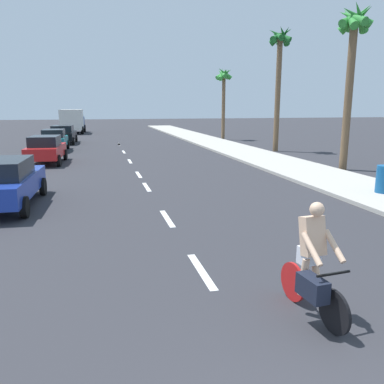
{
  "coord_description": "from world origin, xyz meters",
  "views": [
    {
      "loc": [
        -1.92,
        -1.86,
        3.21
      ],
      "look_at": [
        0.37,
        7.59,
        1.1
      ],
      "focal_mm": 37.21,
      "sensor_mm": 36.0,
      "label": 1
    }
  ],
  "objects_px": {
    "palm_tree_mid": "(353,44)",
    "palm_tree_far": "(280,57)",
    "parked_car_red": "(46,149)",
    "parked_car_black": "(63,134)",
    "parked_car_blue": "(2,181)",
    "cyclist": "(313,267)",
    "palm_tree_distant": "(224,82)",
    "delivery_truck": "(72,121)",
    "parked_car_teal": "(54,140)"
  },
  "relations": [
    {
      "from": "cyclist",
      "to": "palm_tree_mid",
      "type": "relative_size",
      "value": 0.22
    },
    {
      "from": "parked_car_blue",
      "to": "parked_car_black",
      "type": "distance_m",
      "value": 22.78
    },
    {
      "from": "parked_car_blue",
      "to": "parked_car_teal",
      "type": "height_order",
      "value": "same"
    },
    {
      "from": "cyclist",
      "to": "palm_tree_far",
      "type": "relative_size",
      "value": 0.21
    },
    {
      "from": "parked_car_red",
      "to": "palm_tree_distant",
      "type": "height_order",
      "value": "palm_tree_distant"
    },
    {
      "from": "palm_tree_far",
      "to": "parked_car_red",
      "type": "bearing_deg",
      "value": -169.82
    },
    {
      "from": "parked_car_black",
      "to": "delivery_truck",
      "type": "relative_size",
      "value": 0.73
    },
    {
      "from": "cyclist",
      "to": "parked_car_red",
      "type": "distance_m",
      "value": 19.62
    },
    {
      "from": "parked_car_red",
      "to": "palm_tree_mid",
      "type": "bearing_deg",
      "value": -18.26
    },
    {
      "from": "parked_car_red",
      "to": "parked_car_black",
      "type": "bearing_deg",
      "value": 93.16
    },
    {
      "from": "parked_car_black",
      "to": "palm_tree_distant",
      "type": "distance_m",
      "value": 15.43
    },
    {
      "from": "parked_car_blue",
      "to": "parked_car_black",
      "type": "bearing_deg",
      "value": 92.03
    },
    {
      "from": "parked_car_blue",
      "to": "parked_car_red",
      "type": "bearing_deg",
      "value": 91.44
    },
    {
      "from": "delivery_truck",
      "to": "palm_tree_far",
      "type": "bearing_deg",
      "value": -54.99
    },
    {
      "from": "parked_car_blue",
      "to": "cyclist",
      "type": "bearing_deg",
      "value": -51.78
    },
    {
      "from": "cyclist",
      "to": "parked_car_teal",
      "type": "height_order",
      "value": "cyclist"
    },
    {
      "from": "parked_car_blue",
      "to": "parked_car_black",
      "type": "height_order",
      "value": "same"
    },
    {
      "from": "parked_car_red",
      "to": "parked_car_teal",
      "type": "bearing_deg",
      "value": 94.59
    },
    {
      "from": "palm_tree_far",
      "to": "parked_car_black",
      "type": "bearing_deg",
      "value": 147.36
    },
    {
      "from": "parked_car_red",
      "to": "palm_tree_mid",
      "type": "distance_m",
      "value": 17.02
    },
    {
      "from": "parked_car_teal",
      "to": "delivery_truck",
      "type": "relative_size",
      "value": 0.62
    },
    {
      "from": "delivery_truck",
      "to": "parked_car_teal",
      "type": "bearing_deg",
      "value": -88.91
    },
    {
      "from": "cyclist",
      "to": "palm_tree_mid",
      "type": "xyz_separation_m",
      "value": [
        9.17,
        12.76,
        5.32
      ]
    },
    {
      "from": "parked_car_teal",
      "to": "palm_tree_distant",
      "type": "bearing_deg",
      "value": 24.58
    },
    {
      "from": "cyclist",
      "to": "parked_car_teal",
      "type": "distance_m",
      "value": 26.04
    },
    {
      "from": "cyclist",
      "to": "parked_car_black",
      "type": "bearing_deg",
      "value": -85.19
    },
    {
      "from": "parked_car_black",
      "to": "delivery_truck",
      "type": "bearing_deg",
      "value": 91.45
    },
    {
      "from": "delivery_truck",
      "to": "palm_tree_distant",
      "type": "relative_size",
      "value": 0.91
    },
    {
      "from": "cyclist",
      "to": "parked_car_teal",
      "type": "xyz_separation_m",
      "value": [
        -5.99,
        25.34,
        0.0
      ]
    },
    {
      "from": "palm_tree_mid",
      "to": "palm_tree_distant",
      "type": "height_order",
      "value": "palm_tree_mid"
    },
    {
      "from": "cyclist",
      "to": "delivery_truck",
      "type": "xyz_separation_m",
      "value": [
        -5.65,
        44.97,
        0.67
      ]
    },
    {
      "from": "palm_tree_far",
      "to": "cyclist",
      "type": "bearing_deg",
      "value": -113.94
    },
    {
      "from": "parked_car_blue",
      "to": "palm_tree_far",
      "type": "distance_m",
      "value": 21.07
    },
    {
      "from": "palm_tree_mid",
      "to": "palm_tree_far",
      "type": "relative_size",
      "value": 0.94
    },
    {
      "from": "cyclist",
      "to": "palm_tree_distant",
      "type": "height_order",
      "value": "palm_tree_distant"
    },
    {
      "from": "parked_car_red",
      "to": "palm_tree_distant",
      "type": "xyz_separation_m",
      "value": [
        14.77,
        13.17,
        4.59
      ]
    },
    {
      "from": "parked_car_teal",
      "to": "parked_car_red",
      "type": "bearing_deg",
      "value": -87.96
    },
    {
      "from": "delivery_truck",
      "to": "parked_car_black",
      "type": "bearing_deg",
      "value": -88.56
    },
    {
      "from": "cyclist",
      "to": "palm_tree_far",
      "type": "bearing_deg",
      "value": -119.62
    },
    {
      "from": "palm_tree_far",
      "to": "parked_car_teal",
      "type": "bearing_deg",
      "value": 166.09
    },
    {
      "from": "delivery_truck",
      "to": "cyclist",
      "type": "bearing_deg",
      "value": -80.74
    },
    {
      "from": "parked_car_teal",
      "to": "palm_tree_far",
      "type": "height_order",
      "value": "palm_tree_far"
    },
    {
      "from": "delivery_truck",
      "to": "palm_tree_mid",
      "type": "xyz_separation_m",
      "value": [
        14.82,
        -32.21,
        4.64
      ]
    },
    {
      "from": "palm_tree_mid",
      "to": "parked_car_red",
      "type": "bearing_deg",
      "value": 158.34
    },
    {
      "from": "parked_car_teal",
      "to": "parked_car_black",
      "type": "distance_m",
      "value": 5.99
    },
    {
      "from": "palm_tree_far",
      "to": "palm_tree_distant",
      "type": "bearing_deg",
      "value": 93.45
    },
    {
      "from": "parked_car_blue",
      "to": "palm_tree_mid",
      "type": "height_order",
      "value": "palm_tree_mid"
    },
    {
      "from": "parked_car_teal",
      "to": "delivery_truck",
      "type": "distance_m",
      "value": 19.64
    },
    {
      "from": "cyclist",
      "to": "parked_car_red",
      "type": "bearing_deg",
      "value": -78.32
    },
    {
      "from": "parked_car_red",
      "to": "parked_car_black",
      "type": "height_order",
      "value": "same"
    }
  ]
}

